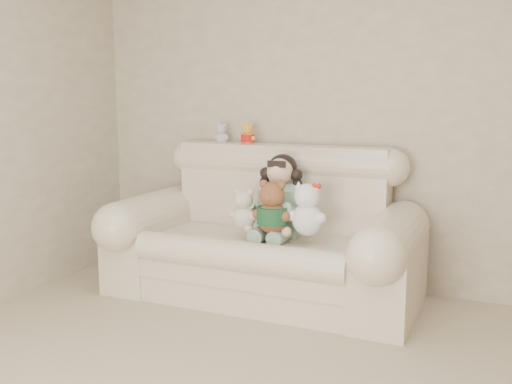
{
  "coord_description": "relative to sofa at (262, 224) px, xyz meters",
  "views": [
    {
      "loc": [
        0.86,
        -1.58,
        1.38
      ],
      "look_at": [
        -0.69,
        1.9,
        0.75
      ],
      "focal_mm": 41.05,
      "sensor_mm": 36.0,
      "label": 1
    }
  ],
  "objects": [
    {
      "name": "sofa",
      "position": [
        0.0,
        0.0,
        0.0
      ],
      "size": [
        2.1,
        0.95,
        1.03
      ],
      "primitive_type": null,
      "color": "#FBE8CB",
      "rests_on": "floor"
    },
    {
      "name": "cream_teddy",
      "position": [
        -0.07,
        -0.14,
        0.15
      ],
      "size": [
        0.21,
        0.17,
        0.32
      ],
      "primitive_type": null,
      "rotation": [
        0.0,
        0.0,
        -0.04
      ],
      "color": "beige",
      "rests_on": "sofa"
    },
    {
      "name": "white_cat",
      "position": [
        0.36,
        -0.11,
        0.19
      ],
      "size": [
        0.27,
        0.22,
        0.4
      ],
      "primitive_type": null,
      "rotation": [
        0.0,
        0.0,
        -0.06
      ],
      "color": "white",
      "rests_on": "sofa"
    },
    {
      "name": "seated_child",
      "position": [
        0.1,
        0.08,
        0.19
      ],
      "size": [
        0.37,
        0.44,
        0.58
      ],
      "primitive_type": null,
      "rotation": [
        0.0,
        0.0,
        0.07
      ],
      "color": "#277244",
      "rests_on": "sofa"
    },
    {
      "name": "yellow_mini_bear",
      "position": [
        -0.26,
        0.34,
        0.59
      ],
      "size": [
        0.16,
        0.14,
        0.2
      ],
      "primitive_type": null,
      "rotation": [
        0.0,
        0.0,
        -0.43
      ],
      "color": "yellow",
      "rests_on": "sofa"
    },
    {
      "name": "brown_teddy",
      "position": [
        0.14,
        -0.15,
        0.19
      ],
      "size": [
        0.31,
        0.27,
        0.4
      ],
      "primitive_type": null,
      "rotation": [
        0.0,
        0.0,
        0.3
      ],
      "color": "brown",
      "rests_on": "sofa"
    },
    {
      "name": "wall_back",
      "position": [
        0.69,
        0.5,
        0.78
      ],
      "size": [
        4.5,
        0.0,
        4.5
      ],
      "primitive_type": "plane",
      "rotation": [
        1.57,
        0.0,
        0.0
      ],
      "color": "beige",
      "rests_on": "ground"
    },
    {
      "name": "grey_mini_plush",
      "position": [
        -0.49,
        0.37,
        0.59
      ],
      "size": [
        0.14,
        0.13,
        0.19
      ],
      "primitive_type": null,
      "rotation": [
        0.0,
        0.0,
        0.29
      ],
      "color": "silver",
      "rests_on": "sofa"
    }
  ]
}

